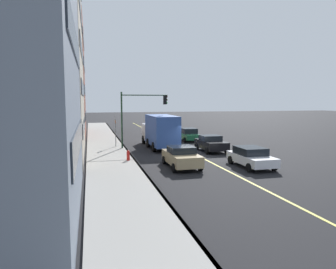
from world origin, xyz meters
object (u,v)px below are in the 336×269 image
Objects in this scene: truck_blue at (160,131)px; fire_hydrant at (128,156)px; traffic_light_mast at (140,110)px; car_white at (251,157)px; car_green at (189,134)px; car_tan at (181,157)px; car_black at (211,143)px; street_sign_post at (116,129)px.

truck_blue is 8.55× the size of fire_hydrant.
truck_blue is at bearing -83.65° from traffic_light_mast.
car_green is (14.87, -0.17, 0.01)m from car_white.
car_black is at bearing -38.23° from car_tan.
truck_blue is (9.28, -0.55, 0.95)m from car_tan.
car_white is at bearing -157.55° from truck_blue.
traffic_light_mast is (-4.69, 6.48, 3.09)m from car_green.
street_sign_post is at bearing 19.88° from car_tan.
street_sign_post is (11.50, 8.60, 1.12)m from car_white.
car_black is 4.25× the size of fire_hydrant.
street_sign_post is (10.38, 3.75, 1.10)m from car_tan.
traffic_light_mast is at bearing 9.12° from car_tan.
car_black is at bearing 177.47° from car_green.
street_sign_post is at bearing 75.72° from truck_blue.
car_green reaches higher than car_black.
car_black reaches higher than car_white.
car_white is at bearing -148.23° from traffic_light_mast.
traffic_light_mast is 1.74× the size of street_sign_post.
car_white is 14.87m from car_green.
street_sign_post is at bearing 111.00° from car_green.
car_white is 9.16m from fire_hydrant.
car_black is 1.25× the size of street_sign_post.
street_sign_post is at bearing 62.22° from car_black.
car_white is 0.52× the size of truck_blue.
traffic_light_mast reaches higher than truck_blue.
car_black is 0.93× the size of car_green.
fire_hydrant is at bearing 51.60° from car_tan.
car_black is 7.82m from car_green.
fire_hydrant is at bearing 148.59° from truck_blue.
traffic_light_mast is at bearing 31.77° from car_white.
car_green is at bearing -69.00° from street_sign_post.
traffic_light_mast reaches higher than car_tan.
street_sign_post reaches higher than fire_hydrant.
car_black is at bearing -117.78° from street_sign_post.
traffic_light_mast is 5.90× the size of fire_hydrant.
truck_blue is 2.52× the size of street_sign_post.
car_white is (-7.06, -0.18, -0.02)m from car_black.
car_black is 9.59m from street_sign_post.
street_sign_post is at bearing 60.16° from traffic_light_mast.
traffic_light_mast is at bearing 63.01° from car_black.
car_white is 0.76× the size of traffic_light_mast.
car_black is at bearing -116.99° from traffic_light_mast.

